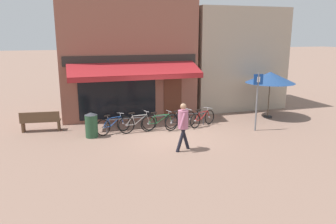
{
  "coord_description": "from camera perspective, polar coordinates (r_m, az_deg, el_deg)",
  "views": [
    {
      "loc": [
        -3.72,
        -12.03,
        4.01
      ],
      "look_at": [
        -0.02,
        -0.14,
        1.05
      ],
      "focal_mm": 35.0,
      "sensor_mm": 36.0,
      "label": 1
    }
  ],
  "objects": [
    {
      "name": "bicycle_green",
      "position": [
        14.02,
        -1.42,
        -1.71
      ],
      "size": [
        1.75,
        0.52,
        0.81
      ],
      "rotation": [
        -0.03,
        0.0,
        0.13
      ],
      "color": "black",
      "rests_on": "ground_plane"
    },
    {
      "name": "bicycle_black",
      "position": [
        14.21,
        2.24,
        -1.45
      ],
      "size": [
        1.66,
        0.73,
        0.84
      ],
      "rotation": [
        0.0,
        0.0,
        0.37
      ],
      "color": "black",
      "rests_on": "ground_plane"
    },
    {
      "name": "pedestrian_adult",
      "position": [
        11.4,
        2.65,
        -1.76
      ],
      "size": [
        0.59,
        0.58,
        1.72
      ],
      "rotation": [
        0.0,
        0.0,
        -0.02
      ],
      "color": "black",
      "rests_on": "ground_plane"
    },
    {
      "name": "cafe_parasol",
      "position": [
        16.63,
        17.4,
        5.74
      ],
      "size": [
        2.36,
        2.36,
        2.25
      ],
      "color": "#4C3D2D",
      "rests_on": "ground_plane"
    },
    {
      "name": "bicycle_blue",
      "position": [
        13.76,
        -9.5,
        -2.2
      ],
      "size": [
        1.56,
        0.86,
        0.83
      ],
      "rotation": [
        -0.12,
        0.0,
        0.44
      ],
      "color": "black",
      "rests_on": "ground_plane"
    },
    {
      "name": "shop_front",
      "position": [
        16.81,
        -7.25,
        9.66
      ],
      "size": [
        6.55,
        4.46,
        5.92
      ],
      "color": "#8E5647",
      "rests_on": "ground_plane"
    },
    {
      "name": "park_bench",
      "position": [
        14.8,
        -21.32,
        -1.43
      ],
      "size": [
        1.64,
        0.62,
        0.87
      ],
      "rotation": [
        0.0,
        0.0,
        -0.12
      ],
      "color": "brown",
      "rests_on": "ground_plane"
    },
    {
      "name": "bicycle_red",
      "position": [
        14.69,
        6.0,
        -1.1
      ],
      "size": [
        1.5,
        0.85,
        0.8
      ],
      "rotation": [
        -0.06,
        0.0,
        0.47
      ],
      "color": "black",
      "rests_on": "ground_plane"
    },
    {
      "name": "parking_sign",
      "position": [
        14.18,
        15.28,
        2.76
      ],
      "size": [
        0.44,
        0.07,
        2.48
      ],
      "color": "slate",
      "rests_on": "ground_plane"
    },
    {
      "name": "ground_plane",
      "position": [
        13.22,
        -0.08,
        -4.29
      ],
      "size": [
        160.0,
        160.0,
        0.0
      ],
      "primitive_type": "plane",
      "color": "#846656"
    },
    {
      "name": "bike_rack_rail",
      "position": [
        14.2,
        -1.92,
        -1.0
      ],
      "size": [
        4.47,
        0.04,
        0.57
      ],
      "color": "#47494F",
      "rests_on": "ground_plane"
    },
    {
      "name": "neighbour_building",
      "position": [
        19.3,
        10.61,
        9.23
      ],
      "size": [
        5.09,
        4.0,
        5.38
      ],
      "color": "tan",
      "rests_on": "ground_plane"
    },
    {
      "name": "bicycle_silver",
      "position": [
        13.8,
        -5.24,
        -1.92
      ],
      "size": [
        1.75,
        0.58,
        0.87
      ],
      "rotation": [
        -0.08,
        0.0,
        0.18
      ],
      "color": "black",
      "rests_on": "ground_plane"
    },
    {
      "name": "litter_bin",
      "position": [
        13.36,
        -13.19,
        -2.19
      ],
      "size": [
        0.5,
        0.5,
        1.01
      ],
      "color": "#23472D",
      "rests_on": "ground_plane"
    }
  ]
}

